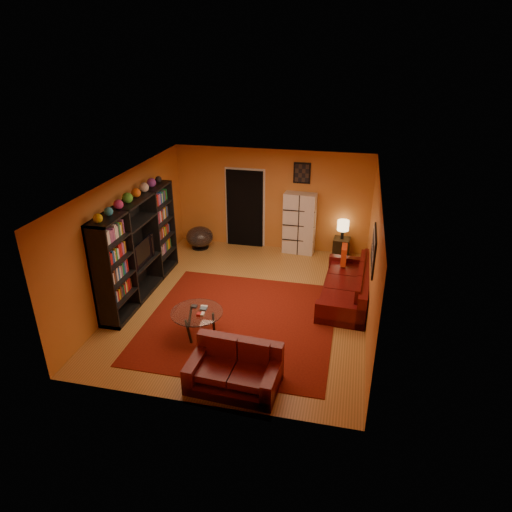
% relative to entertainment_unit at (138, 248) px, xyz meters
% --- Properties ---
extents(floor, '(6.00, 6.00, 0.00)m').
position_rel_entertainment_unit_xyz_m(floor, '(2.27, 0.00, -1.05)').
color(floor, olive).
rests_on(floor, ground).
extents(ceiling, '(6.00, 6.00, 0.00)m').
position_rel_entertainment_unit_xyz_m(ceiling, '(2.27, 0.00, 1.55)').
color(ceiling, white).
rests_on(ceiling, wall_back).
extents(wall_back, '(6.00, 0.00, 6.00)m').
position_rel_entertainment_unit_xyz_m(wall_back, '(2.27, 3.00, 0.25)').
color(wall_back, '#C36F2A').
rests_on(wall_back, floor).
extents(wall_front, '(6.00, 0.00, 6.00)m').
position_rel_entertainment_unit_xyz_m(wall_front, '(2.27, -3.00, 0.25)').
color(wall_front, '#C36F2A').
rests_on(wall_front, floor).
extents(wall_left, '(0.00, 6.00, 6.00)m').
position_rel_entertainment_unit_xyz_m(wall_left, '(-0.23, 0.00, 0.25)').
color(wall_left, '#C36F2A').
rests_on(wall_left, floor).
extents(wall_right, '(0.00, 6.00, 6.00)m').
position_rel_entertainment_unit_xyz_m(wall_right, '(4.78, 0.00, 0.25)').
color(wall_right, '#C36F2A').
rests_on(wall_right, floor).
extents(rug, '(3.60, 3.60, 0.01)m').
position_rel_entertainment_unit_xyz_m(rug, '(2.38, -0.70, -1.04)').
color(rug, '#58110A').
rests_on(rug, floor).
extents(doorway, '(0.95, 0.10, 2.04)m').
position_rel_entertainment_unit_xyz_m(doorway, '(1.57, 2.96, -0.03)').
color(doorway, black).
rests_on(doorway, floor).
extents(wall_art_right, '(0.03, 1.00, 0.70)m').
position_rel_entertainment_unit_xyz_m(wall_art_right, '(4.75, -0.30, 0.55)').
color(wall_art_right, black).
rests_on(wall_art_right, wall_right).
extents(wall_art_back, '(0.42, 0.03, 0.52)m').
position_rel_entertainment_unit_xyz_m(wall_art_back, '(3.02, 2.98, 1.00)').
color(wall_art_back, black).
rests_on(wall_art_back, wall_back).
extents(entertainment_unit, '(0.45, 3.00, 2.10)m').
position_rel_entertainment_unit_xyz_m(entertainment_unit, '(0.00, 0.00, 0.00)').
color(entertainment_unit, black).
rests_on(entertainment_unit, floor).
extents(tv, '(0.92, 0.12, 0.53)m').
position_rel_entertainment_unit_xyz_m(tv, '(0.05, -0.07, -0.07)').
color(tv, black).
rests_on(tv, entertainment_unit).
extents(sofa, '(1.08, 2.40, 0.85)m').
position_rel_entertainment_unit_xyz_m(sofa, '(4.42, 0.68, -0.77)').
color(sofa, '#49090B').
rests_on(sofa, rug).
extents(loveseat, '(1.47, 0.93, 0.85)m').
position_rel_entertainment_unit_xyz_m(loveseat, '(2.74, -2.42, -0.76)').
color(loveseat, '#49090B').
rests_on(loveseat, rug).
extents(throw_pillow, '(0.12, 0.42, 0.42)m').
position_rel_entertainment_unit_xyz_m(throw_pillow, '(4.22, 1.50, -0.42)').
color(throw_pillow, '#E44419').
rests_on(throw_pillow, sofa).
extents(coffee_table, '(0.96, 0.96, 0.48)m').
position_rel_entertainment_unit_xyz_m(coffee_table, '(1.71, -1.27, -0.61)').
color(coffee_table, silver).
rests_on(coffee_table, floor).
extents(storage_cabinet, '(0.81, 0.41, 1.59)m').
position_rel_entertainment_unit_xyz_m(storage_cabinet, '(3.03, 2.80, -0.26)').
color(storage_cabinet, silver).
rests_on(storage_cabinet, floor).
extents(bowl_chair, '(0.71, 0.71, 0.58)m').
position_rel_entertainment_unit_xyz_m(bowl_chair, '(0.46, 2.50, -0.74)').
color(bowl_chair, black).
rests_on(bowl_chair, floor).
extents(side_table, '(0.42, 0.42, 0.50)m').
position_rel_entertainment_unit_xyz_m(side_table, '(4.13, 2.75, -0.80)').
color(side_table, black).
rests_on(side_table, floor).
extents(table_lamp, '(0.29, 0.29, 0.48)m').
position_rel_entertainment_unit_xyz_m(table_lamp, '(4.13, 2.75, -0.21)').
color(table_lamp, black).
rests_on(table_lamp, side_table).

